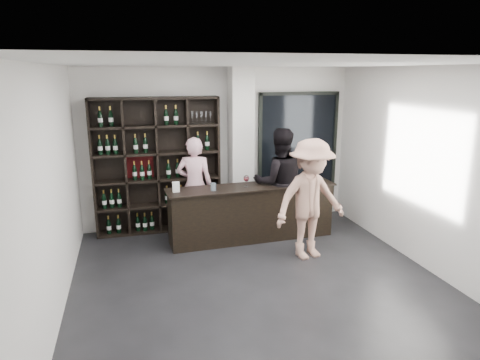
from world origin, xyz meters
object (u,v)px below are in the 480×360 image
object	(u,v)px
tasting_counter	(252,213)
taster_black	(279,182)
wine_shelf	(157,166)
customer	(310,200)
taster_pink	(195,185)

from	to	relation	value
tasting_counter	taster_black	bearing A→B (deg)	8.32
wine_shelf	customer	xyz separation A→B (m)	(2.15, -1.75, -0.27)
wine_shelf	taster_black	bearing A→B (deg)	-19.42
taster_pink	customer	bearing A→B (deg)	150.58
taster_black	customer	xyz separation A→B (m)	(0.12, -1.04, -0.02)
taster_pink	customer	distance (m)	2.17
customer	tasting_counter	bearing A→B (deg)	113.15
wine_shelf	taster_black	distance (m)	2.17
tasting_counter	customer	distance (m)	1.23
wine_shelf	taster_pink	size ratio (longest dim) A/B	1.39
taster_black	customer	bearing A→B (deg)	104.36
taster_pink	wine_shelf	bearing A→B (deg)	-3.55
customer	wine_shelf	bearing A→B (deg)	129.22
wine_shelf	tasting_counter	bearing A→B (deg)	-28.52
wine_shelf	taster_black	xyz separation A→B (m)	(2.03, -0.72, -0.25)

